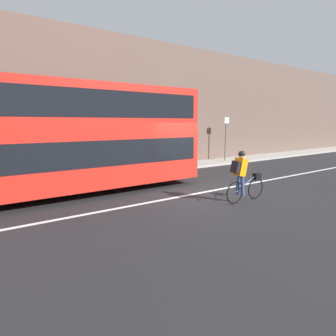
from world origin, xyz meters
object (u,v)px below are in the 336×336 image
(cyclist_on_bike, at_px, (243,175))
(street_sign_post, at_px, (226,136))
(bus, at_px, (45,135))
(trash_bin, at_px, (122,161))

(cyclist_on_bike, distance_m, street_sign_post, 8.48)
(bus, relative_size, street_sign_post, 3.94)
(bus, bearing_deg, trash_bin, 33.30)
(bus, xyz_separation_m, trash_bin, (3.67, 2.41, -1.47))
(cyclist_on_bike, height_order, trash_bin, cyclist_on_bike)
(cyclist_on_bike, height_order, street_sign_post, street_sign_post)
(bus, relative_size, trash_bin, 10.82)
(bus, height_order, street_sign_post, bus)
(bus, distance_m, street_sign_post, 10.89)
(trash_bin, bearing_deg, bus, -146.70)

